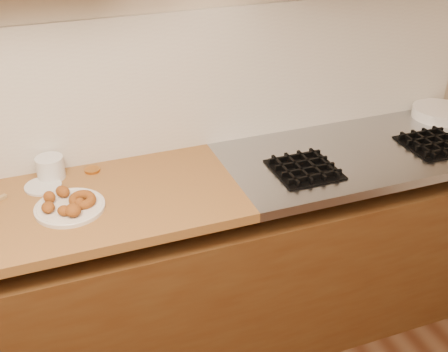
{
  "coord_description": "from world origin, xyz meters",
  "views": [
    {
      "loc": [
        -0.22,
        -0.17,
        2.05
      ],
      "look_at": [
        0.45,
        1.63,
        0.93
      ],
      "focal_mm": 45.0,
      "sensor_mm": 36.0,
      "label": 1
    }
  ],
  "objects_px": {
    "ring_donut": "(82,200)",
    "plate_stack": "(438,112)",
    "donut_plate": "(70,207)",
    "plastic_tub": "(50,168)"
  },
  "relations": [
    {
      "from": "plastic_tub",
      "to": "donut_plate",
      "type": "bearing_deg",
      "value": -81.58
    },
    {
      "from": "donut_plate",
      "to": "plate_stack",
      "type": "distance_m",
      "value": 1.83
    },
    {
      "from": "ring_donut",
      "to": "plate_stack",
      "type": "relative_size",
      "value": 0.4
    },
    {
      "from": "ring_donut",
      "to": "plate_stack",
      "type": "xyz_separation_m",
      "value": [
        1.77,
        0.21,
        -0.01
      ]
    },
    {
      "from": "ring_donut",
      "to": "plastic_tub",
      "type": "distance_m",
      "value": 0.28
    },
    {
      "from": "plastic_tub",
      "to": "plate_stack",
      "type": "xyz_separation_m",
      "value": [
        1.85,
        -0.06,
        -0.02
      ]
    },
    {
      "from": "donut_plate",
      "to": "plastic_tub",
      "type": "xyz_separation_m",
      "value": [
        -0.04,
        0.26,
        0.04
      ]
    },
    {
      "from": "donut_plate",
      "to": "ring_donut",
      "type": "distance_m",
      "value": 0.05
    },
    {
      "from": "plate_stack",
      "to": "donut_plate",
      "type": "bearing_deg",
      "value": -173.58
    },
    {
      "from": "plastic_tub",
      "to": "plate_stack",
      "type": "relative_size",
      "value": 0.44
    }
  ]
}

